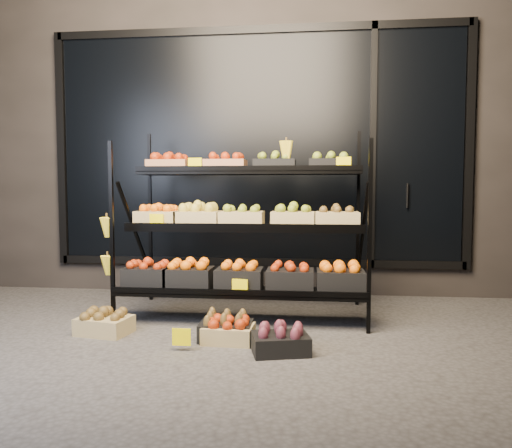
# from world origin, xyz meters

# --- Properties ---
(ground) EXTENTS (24.00, 24.00, 0.00)m
(ground) POSITION_xyz_m (0.00, 0.00, 0.00)
(ground) COLOR #514F4C
(ground) RESTS_ON ground
(building) EXTENTS (6.00, 2.08, 3.50)m
(building) POSITION_xyz_m (0.00, 2.59, 1.75)
(building) COLOR #2D2826
(building) RESTS_ON ground
(display_rack) EXTENTS (2.18, 1.02, 1.67)m
(display_rack) POSITION_xyz_m (-0.01, 0.60, 0.79)
(display_rack) COLOR black
(display_rack) RESTS_ON ground
(tag_floor_a) EXTENTS (0.13, 0.01, 0.12)m
(tag_floor_a) POSITION_xyz_m (-0.30, -0.40, 0.06)
(tag_floor_a) COLOR #FFE600
(tag_floor_a) RESTS_ON ground
(floor_crate_left) EXTENTS (0.43, 0.35, 0.20)m
(floor_crate_left) POSITION_xyz_m (-1.00, -0.06, 0.09)
(floor_crate_left) COLOR tan
(floor_crate_left) RESTS_ON ground
(floor_crate_midleft) EXTENTS (0.38, 0.28, 0.20)m
(floor_crate_midleft) POSITION_xyz_m (-0.04, -0.10, 0.09)
(floor_crate_midleft) COLOR black
(floor_crate_midleft) RESTS_ON ground
(floor_crate_midright) EXTENTS (0.37, 0.28, 0.19)m
(floor_crate_midright) POSITION_xyz_m (-0.01, -0.16, 0.09)
(floor_crate_midright) COLOR tan
(floor_crate_midright) RESTS_ON ground
(floor_crate_right) EXTENTS (0.43, 0.36, 0.19)m
(floor_crate_right) POSITION_xyz_m (0.38, -0.36, 0.09)
(floor_crate_right) COLOR black
(floor_crate_right) RESTS_ON ground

